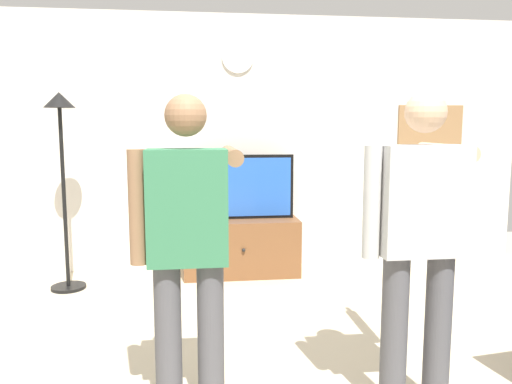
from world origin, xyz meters
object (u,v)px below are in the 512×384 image
object	(u,v)px
television	(241,187)
person_standing_nearer_lamp	(188,240)
tv_stand	(241,247)
person_standing_nearer_couch	(419,234)
framed_picture	(430,126)
floor_lamp	(62,150)
wall_clock	(238,57)

from	to	relation	value
television	person_standing_nearer_lamp	world-z (taller)	person_standing_nearer_lamp
tv_stand	television	size ratio (longest dim) A/B	1.07
tv_stand	television	distance (m)	0.62
tv_stand	person_standing_nearer_lamp	distance (m)	2.65
television	person_standing_nearer_couch	distance (m)	2.75
television	framed_picture	world-z (taller)	framed_picture
framed_picture	floor_lamp	size ratio (longest dim) A/B	0.41
wall_clock	person_standing_nearer_lamp	size ratio (longest dim) A/B	0.20
person_standing_nearer_lamp	person_standing_nearer_couch	size ratio (longest dim) A/B	0.99
tv_stand	wall_clock	xyz separation A→B (m)	(-0.00, 0.29, 1.96)
person_standing_nearer_lamp	person_standing_nearer_couch	xyz separation A→B (m)	(1.20, -0.10, 0.02)
tv_stand	person_standing_nearer_lamp	world-z (taller)	person_standing_nearer_lamp
framed_picture	floor_lamp	world-z (taller)	floor_lamp
wall_clock	tv_stand	bearing A→B (deg)	-90.00
person_standing_nearer_couch	framed_picture	bearing A→B (deg)	63.25
person_standing_nearer_couch	person_standing_nearer_lamp	bearing A→B (deg)	175.47
television	floor_lamp	bearing A→B (deg)	-169.27
tv_stand	wall_clock	size ratio (longest dim) A/B	3.54
television	person_standing_nearer_lamp	distance (m)	2.61
television	framed_picture	size ratio (longest dim) A/B	1.47
tv_stand	framed_picture	distance (m)	2.51
television	framed_picture	bearing A→B (deg)	6.57
framed_picture	person_standing_nearer_lamp	size ratio (longest dim) A/B	0.44
person_standing_nearer_lamp	framed_picture	bearing A→B (deg)	46.52
floor_lamp	person_standing_nearer_couch	size ratio (longest dim) A/B	1.08
television	tv_stand	bearing A→B (deg)	-90.00
wall_clock	framed_picture	distance (m)	2.27
tv_stand	television	world-z (taller)	television
floor_lamp	person_standing_nearer_lamp	bearing A→B (deg)	-62.50
wall_clock	person_standing_nearer_lamp	world-z (taller)	wall_clock
floor_lamp	person_standing_nearer_lamp	world-z (taller)	floor_lamp
person_standing_nearer_couch	tv_stand	bearing A→B (deg)	104.82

